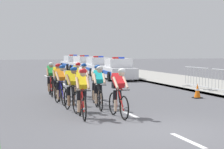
# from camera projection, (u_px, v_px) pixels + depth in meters

# --- Properties ---
(ground_plane) EXTENTS (160.00, 160.00, 0.00)m
(ground_plane) POSITION_uv_depth(u_px,v_px,m) (166.00, 131.00, 10.21)
(ground_plane) COLOR #56565B
(sidewalk_slab) EXTENTS (4.87, 60.00, 0.12)m
(sidewalk_slab) POSITION_uv_depth(u_px,v_px,m) (185.00, 81.00, 25.84)
(sidewalk_slab) COLOR #A3A099
(sidewalk_slab) RESTS_ON ground
(kerb_edge) EXTENTS (0.16, 60.00, 0.13)m
(kerb_edge) POSITION_uv_depth(u_px,v_px,m) (151.00, 82.00, 25.15)
(kerb_edge) COLOR #9E9E99
(kerb_edge) RESTS_ON ground
(lane_markings_centre) EXTENTS (0.14, 25.60, 0.01)m
(lane_markings_centre) POSITION_uv_depth(u_px,v_px,m) (77.00, 90.00, 20.58)
(lane_markings_centre) COLOR white
(lane_markings_centre) RESTS_ON ground
(cyclist_lead) EXTENTS (0.44, 1.72, 1.56)m
(cyclist_lead) POSITION_uv_depth(u_px,v_px,m) (82.00, 93.00, 12.01)
(cyclist_lead) COLOR black
(cyclist_lead) RESTS_ON ground
(cyclist_second) EXTENTS (0.42, 1.72, 1.56)m
(cyclist_second) POSITION_uv_depth(u_px,v_px,m) (119.00, 92.00, 12.20)
(cyclist_second) COLOR black
(cyclist_second) RESTS_ON ground
(cyclist_third) EXTENTS (0.45, 1.72, 1.56)m
(cyclist_third) POSITION_uv_depth(u_px,v_px,m) (72.00, 88.00, 13.36)
(cyclist_third) COLOR black
(cyclist_third) RESTS_ON ground
(cyclist_fourth) EXTENTS (0.45, 1.72, 1.56)m
(cyclist_fourth) POSITION_uv_depth(u_px,v_px,m) (99.00, 87.00, 13.94)
(cyclist_fourth) COLOR black
(cyclist_fourth) RESTS_ON ground
(cyclist_fifth) EXTENTS (0.45, 1.72, 1.56)m
(cyclist_fifth) POSITION_uv_depth(u_px,v_px,m) (60.00, 84.00, 15.16)
(cyclist_fifth) COLOR black
(cyclist_fifth) RESTS_ON ground
(cyclist_sixth) EXTENTS (0.44, 1.72, 1.56)m
(cyclist_sixth) POSITION_uv_depth(u_px,v_px,m) (96.00, 84.00, 15.01)
(cyclist_sixth) COLOR black
(cyclist_sixth) RESTS_ON ground
(cyclist_seventh) EXTENTS (0.42, 1.72, 1.56)m
(cyclist_seventh) POSITION_uv_depth(u_px,v_px,m) (57.00, 81.00, 16.49)
(cyclist_seventh) COLOR black
(cyclist_seventh) RESTS_ON ground
(cyclist_eighth) EXTENTS (0.44, 1.72, 1.56)m
(cyclist_eighth) POSITION_uv_depth(u_px,v_px,m) (83.00, 81.00, 16.75)
(cyclist_eighth) COLOR black
(cyclist_eighth) RESTS_ON ground
(cyclist_ninth) EXTENTS (0.43, 1.72, 1.56)m
(cyclist_ninth) POSITION_uv_depth(u_px,v_px,m) (51.00, 79.00, 18.02)
(cyclist_ninth) COLOR black
(cyclist_ninth) RESTS_ON ground
(cyclist_tenth) EXTENTS (0.42, 1.72, 1.56)m
(cyclist_tenth) POSITION_uv_depth(u_px,v_px,m) (77.00, 79.00, 17.88)
(cyclist_tenth) COLOR black
(cyclist_tenth) RESTS_ON ground
(police_car_nearest) EXTENTS (2.29, 4.54, 1.59)m
(police_car_nearest) POSITION_uv_depth(u_px,v_px,m) (118.00, 70.00, 27.86)
(police_car_nearest) COLOR white
(police_car_nearest) RESTS_ON ground
(police_car_second) EXTENTS (2.03, 4.42, 1.59)m
(police_car_second) POSITION_uv_depth(u_px,v_px,m) (98.00, 67.00, 33.01)
(police_car_second) COLOR silver
(police_car_second) RESTS_ON ground
(police_car_third) EXTENTS (2.26, 4.53, 1.59)m
(police_car_third) POSITION_uv_depth(u_px,v_px,m) (84.00, 65.00, 37.94)
(police_car_third) COLOR white
(police_car_third) RESTS_ON ground
(police_car_furthest) EXTENTS (2.17, 4.48, 1.59)m
(police_car_furthest) POSITION_uv_depth(u_px,v_px,m) (73.00, 63.00, 42.99)
(police_car_furthest) COLOR silver
(police_car_furthest) RESTS_ON ground
(crowd_barrier_rear) EXTENTS (0.55, 2.32, 1.07)m
(crowd_barrier_rear) POSITION_uv_depth(u_px,v_px,m) (196.00, 78.00, 20.60)
(crowd_barrier_rear) COLOR #B7BABF
(crowd_barrier_rear) RESTS_ON sidewalk_slab
(traffic_cone_mid) EXTENTS (0.36, 0.36, 0.64)m
(traffic_cone_mid) POSITION_uv_depth(u_px,v_px,m) (197.00, 91.00, 17.15)
(traffic_cone_mid) COLOR black
(traffic_cone_mid) RESTS_ON ground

